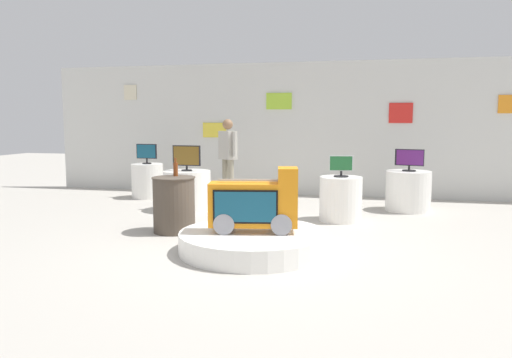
% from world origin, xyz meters
% --- Properties ---
extents(ground_plane, '(30.00, 30.00, 0.00)m').
position_xyz_m(ground_plane, '(0.00, 0.00, 0.00)').
color(ground_plane, '#B2ADA3').
extents(back_wall_display, '(11.52, 0.13, 2.81)m').
position_xyz_m(back_wall_display, '(0.00, 4.51, 1.41)').
color(back_wall_display, silver).
rests_on(back_wall_display, ground).
extents(main_display_pedestal, '(1.81, 1.81, 0.25)m').
position_xyz_m(main_display_pedestal, '(-0.07, -0.21, 0.12)').
color(main_display_pedestal, white).
rests_on(main_display_pedestal, ground).
extents(novelty_firetruck_tv, '(1.11, 0.56, 0.78)m').
position_xyz_m(novelty_firetruck_tv, '(-0.05, -0.22, 0.57)').
color(novelty_firetruck_tv, gray).
rests_on(novelty_firetruck_tv, main_display_pedestal).
extents(display_pedestal_left_rear, '(0.78, 0.78, 0.70)m').
position_xyz_m(display_pedestal_left_rear, '(1.99, 3.05, 0.35)').
color(display_pedestal_left_rear, white).
rests_on(display_pedestal_left_rear, ground).
extents(tv_on_left_rear, '(0.49, 0.23, 0.39)m').
position_xyz_m(tv_on_left_rear, '(1.99, 3.05, 0.91)').
color(tv_on_left_rear, black).
rests_on(tv_on_left_rear, display_pedestal_left_rear).
extents(display_pedestal_center_rear, '(0.84, 0.84, 0.70)m').
position_xyz_m(display_pedestal_center_rear, '(-1.84, 2.23, 0.35)').
color(display_pedestal_center_rear, white).
rests_on(display_pedestal_center_rear, ground).
extents(tv_on_center_rear, '(0.52, 0.19, 0.45)m').
position_xyz_m(tv_on_center_rear, '(-1.84, 2.23, 0.95)').
color(tv_on_center_rear, black).
rests_on(tv_on_center_rear, display_pedestal_center_rear).
extents(display_pedestal_right_rear, '(0.67, 0.67, 0.70)m').
position_xyz_m(display_pedestal_right_rear, '(0.87, 1.90, 0.35)').
color(display_pedestal_right_rear, white).
rests_on(display_pedestal_right_rear, ground).
extents(tv_on_right_rear, '(0.38, 0.23, 0.34)m').
position_xyz_m(tv_on_right_rear, '(0.87, 1.90, 0.88)').
color(tv_on_right_rear, black).
rests_on(tv_on_right_rear, display_pedestal_right_rear).
extents(display_pedestal_far_right, '(0.64, 0.64, 0.70)m').
position_xyz_m(display_pedestal_far_right, '(-3.15, 3.39, 0.35)').
color(display_pedestal_far_right, white).
rests_on(display_pedestal_far_right, ground).
extents(tv_on_far_right, '(0.44, 0.18, 0.41)m').
position_xyz_m(tv_on_far_right, '(-3.15, 3.38, 0.94)').
color(tv_on_far_right, black).
rests_on(tv_on_far_right, display_pedestal_far_right).
extents(side_table_round, '(0.62, 0.62, 0.79)m').
position_xyz_m(side_table_round, '(-1.41, 0.57, 0.40)').
color(side_table_round, '#4C4238').
rests_on(side_table_round, ground).
extents(bottle_on_side_table, '(0.07, 0.07, 0.26)m').
position_xyz_m(bottle_on_side_table, '(-1.43, 0.69, 0.90)').
color(bottle_on_side_table, brown).
rests_on(bottle_on_side_table, side_table_round).
extents(shopper_browsing_near_truck, '(0.43, 0.41, 1.62)m').
position_xyz_m(shopper_browsing_near_truck, '(-1.36, 3.18, 0.95)').
color(shopper_browsing_near_truck, gray).
rests_on(shopper_browsing_near_truck, ground).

